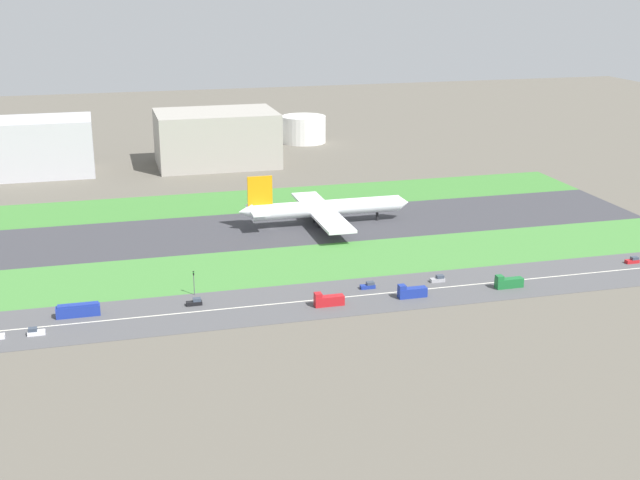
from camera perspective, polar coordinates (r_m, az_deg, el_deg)
ground_plane at (r=307.87m, az=-3.25°, el=0.78°), size 800.00×800.00×0.00m
runway at (r=307.86m, az=-3.25°, el=0.79°), size 280.00×46.00×0.10m
grass_median_north at (r=346.63m, az=-4.64°, el=2.66°), size 280.00×36.00×0.10m
grass_median_south at (r=269.74m, az=-1.45°, el=-1.62°), size 280.00×36.00×0.10m
highway at (r=240.65m, az=0.34°, el=-4.02°), size 280.00×28.00×0.10m
highway_centerline at (r=240.63m, az=0.34°, el=-4.01°), size 266.00×0.50×0.01m
airliner at (r=310.39m, az=0.18°, el=2.15°), size 65.00×56.00×19.70m
truck_0 at (r=235.46m, az=0.56°, el=-4.10°), size 8.40×2.50×4.00m
car_2 at (r=248.77m, az=3.29°, el=-3.10°), size 4.40×1.80×2.00m
truck_2 at (r=242.83m, az=6.20°, el=-3.52°), size 8.40×2.50×4.00m
car_3 at (r=238.66m, az=-8.46°, el=-4.19°), size 4.40×1.80×2.00m
bus_0 at (r=237.39m, az=-16.04°, el=-4.59°), size 11.60×2.50×3.50m
car_4 at (r=288.10m, az=20.39°, el=-1.31°), size 4.40×1.80×2.00m
car_6 at (r=256.20m, az=7.99°, el=-2.63°), size 4.40×1.80×2.00m
car_1 at (r=229.09m, az=-18.69°, el=-5.91°), size 4.40×1.80×2.00m
truck_1 at (r=254.90m, az=12.61°, el=-2.82°), size 8.40×2.50×4.00m
traffic_light at (r=244.98m, az=-8.53°, el=-2.77°), size 0.36×0.50×7.20m
terminal_building at (r=411.09m, az=-19.11°, el=5.94°), size 57.35×31.84×25.86m
hangar_building at (r=413.72m, az=-7.02°, el=6.85°), size 57.21×39.56×25.96m
fuel_tank_west at (r=458.36m, az=-8.31°, el=6.95°), size 16.41×16.41×12.18m
fuel_tank_centre at (r=462.02m, az=-4.95°, el=7.29°), size 21.70×21.70×14.39m
fuel_tank_east at (r=468.42m, az=-1.12°, el=7.50°), size 24.37×24.37×14.57m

